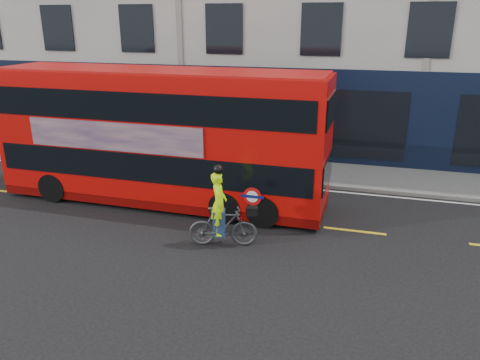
% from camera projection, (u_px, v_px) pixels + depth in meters
% --- Properties ---
extents(ground, '(120.00, 120.00, 0.00)m').
position_uv_depth(ground, '(86.00, 221.00, 14.41)').
color(ground, black).
rests_on(ground, ground).
extents(pavement, '(60.00, 3.00, 0.12)m').
position_uv_depth(pavement, '(171.00, 161.00, 20.30)').
color(pavement, gray).
rests_on(pavement, ground).
extents(kerb, '(60.00, 0.12, 0.13)m').
position_uv_depth(kerb, '(156.00, 171.00, 18.94)').
color(kerb, slate).
rests_on(kerb, ground).
extents(road_edge_line, '(58.00, 0.10, 0.01)m').
position_uv_depth(road_edge_line, '(153.00, 175.00, 18.68)').
color(road_edge_line, silver).
rests_on(road_edge_line, ground).
extents(lane_dashes, '(58.00, 0.12, 0.01)m').
position_uv_depth(lane_dashes, '(112.00, 203.00, 15.77)').
color(lane_dashes, gold).
rests_on(lane_dashes, ground).
extents(bus, '(10.99, 2.67, 4.41)m').
position_uv_depth(bus, '(162.00, 136.00, 15.29)').
color(bus, '#C20A07').
rests_on(bus, ground).
extents(cyclist, '(1.95, 0.96, 2.32)m').
position_uv_depth(cyclist, '(222.00, 219.00, 12.62)').
color(cyclist, '#414446').
rests_on(cyclist, ground).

